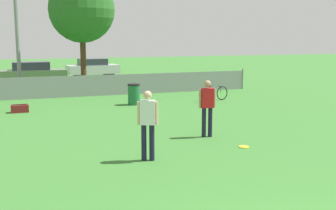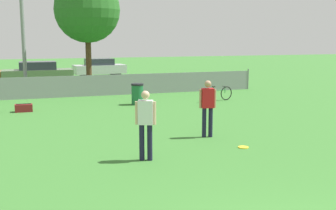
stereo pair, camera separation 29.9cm
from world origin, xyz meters
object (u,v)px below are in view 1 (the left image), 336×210
(light_pole, at_px, (16,4))
(player_receiver_white, at_px, (148,121))
(tree_near_pole, at_px, (82,10))
(trash_bin, at_px, (134,94))
(bicycle_sideline, at_px, (213,94))
(frisbee_disc, at_px, (244,147))
(parked_car_olive, at_px, (31,73))
(parked_car_silver, at_px, (93,68))
(gear_bag_sideline, at_px, (20,109))
(player_defender_red, at_px, (207,105))

(light_pole, bearing_deg, player_receiver_white, -79.35)
(player_receiver_white, bearing_deg, tree_near_pole, 110.14)
(trash_bin, bearing_deg, player_receiver_white, -103.75)
(player_receiver_white, bearing_deg, light_pole, 124.05)
(tree_near_pole, xyz_separation_m, bicycle_sideline, (5.24, -6.09, -4.21))
(frisbee_disc, distance_m, trash_bin, 8.45)
(player_receiver_white, height_order, bicycle_sideline, player_receiver_white)
(light_pole, height_order, player_receiver_white, light_pole)
(light_pole, relative_size, player_receiver_white, 4.58)
(light_pole, bearing_deg, tree_near_pole, 6.39)
(frisbee_disc, height_order, bicycle_sideline, bicycle_sideline)
(parked_car_olive, relative_size, parked_car_silver, 1.09)
(gear_bag_sideline, height_order, parked_car_silver, parked_car_silver)
(bicycle_sideline, height_order, parked_car_silver, parked_car_silver)
(bicycle_sideline, bearing_deg, frisbee_disc, -123.26)
(frisbee_disc, xyz_separation_m, bicycle_sideline, (3.16, 8.18, 0.34))
(frisbee_disc, relative_size, bicycle_sideline, 0.17)
(player_receiver_white, distance_m, parked_car_silver, 23.96)
(light_pole, bearing_deg, bicycle_sideline, -33.15)
(trash_bin, bearing_deg, parked_car_olive, 109.65)
(tree_near_pole, bearing_deg, player_defender_red, -82.61)
(trash_bin, xyz_separation_m, gear_bag_sideline, (-4.95, -0.29, -0.33))
(bicycle_sideline, xyz_separation_m, trash_bin, (-3.95, 0.22, 0.13))
(tree_near_pole, relative_size, parked_car_olive, 1.42)
(parked_car_silver, bearing_deg, gear_bag_sideline, -115.79)
(player_defender_red, xyz_separation_m, trash_bin, (-0.37, 6.89, -0.52))
(light_pole, height_order, bicycle_sideline, light_pole)
(bicycle_sideline, relative_size, parked_car_silver, 0.42)
(player_receiver_white, relative_size, parked_car_olive, 0.39)
(player_receiver_white, xyz_separation_m, parked_car_olive, (-1.81, 19.67, -0.30))
(player_receiver_white, xyz_separation_m, gear_bag_sideline, (-2.83, 8.37, -0.85))
(light_pole, height_order, frisbee_disc, light_pole)
(player_receiver_white, xyz_separation_m, trash_bin, (2.12, 8.66, -0.52))
(light_pole, height_order, tree_near_pole, light_pole)
(tree_near_pole, height_order, bicycle_sideline, tree_near_pole)
(gear_bag_sideline, bearing_deg, parked_car_silver, 69.08)
(frisbee_disc, bearing_deg, light_pole, 111.86)
(parked_car_silver, bearing_deg, player_defender_red, -96.34)
(player_defender_red, height_order, parked_car_silver, player_defender_red)
(light_pole, xyz_separation_m, gear_bag_sideline, (-0.17, -5.78, -4.61))
(tree_near_pole, xyz_separation_m, parked_car_silver, (2.22, 9.22, -3.88))
(parked_car_olive, bearing_deg, tree_near_pole, -62.28)
(trash_bin, bearing_deg, frisbee_disc, -84.63)
(tree_near_pole, xyz_separation_m, trash_bin, (1.29, -5.87, -4.08))
(tree_near_pole, distance_m, player_defender_red, 13.36)
(parked_car_silver, bearing_deg, trash_bin, -98.39)
(bicycle_sideline, height_order, parked_car_olive, parked_car_olive)
(light_pole, bearing_deg, parked_car_olive, 81.26)
(light_pole, xyz_separation_m, parked_car_olive, (0.85, 5.52, -4.06))
(parked_car_olive, bearing_deg, light_pole, -98.24)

